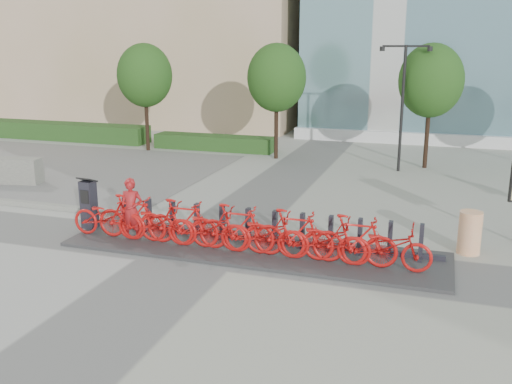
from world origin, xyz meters
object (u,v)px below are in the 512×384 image
(construction_barrel, at_px, (470,233))
(worker_red, at_px, (131,210))
(jersey_barrier, at_px, (8,171))
(bike_0, at_px, (108,217))
(kiosk, at_px, (89,204))

(construction_barrel, bearing_deg, worker_red, -167.79)
(worker_red, bearing_deg, jersey_barrier, 140.61)
(bike_0, height_order, jersey_barrier, bike_0)
(bike_0, relative_size, worker_red, 1.20)
(bike_0, height_order, kiosk, kiosk)
(construction_barrel, relative_size, jersey_barrier, 0.44)
(bike_0, xyz_separation_m, construction_barrel, (9.03, 1.85, -0.08))
(bike_0, height_order, construction_barrel, bike_0)
(kiosk, xyz_separation_m, construction_barrel, (9.91, 1.39, -0.24))
(bike_0, bearing_deg, worker_red, -85.86)
(bike_0, relative_size, construction_barrel, 1.90)
(construction_barrel, bearing_deg, bike_0, -168.39)
(construction_barrel, distance_m, jersey_barrier, 16.25)
(bike_0, xyz_separation_m, kiosk, (-0.88, 0.47, 0.16))
(bike_0, distance_m, construction_barrel, 9.22)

